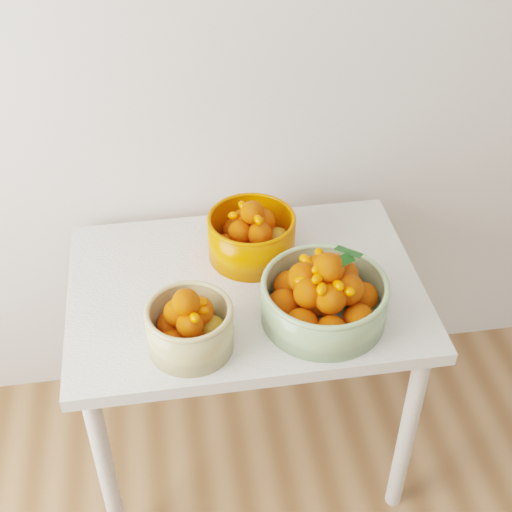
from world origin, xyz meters
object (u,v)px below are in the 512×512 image
object	(u,v)px
bowl_green	(324,296)
bowl_orange	(252,235)
table	(245,309)
bowl_cream	(190,325)

from	to	relation	value
bowl_green	bowl_orange	world-z (taller)	bowl_green
table	bowl_cream	distance (m)	0.32
bowl_green	bowl_orange	size ratio (longest dim) A/B	1.41
bowl_orange	bowl_cream	bearing A→B (deg)	-121.60
bowl_cream	bowl_green	bearing A→B (deg)	8.15
bowl_cream	bowl_green	distance (m)	0.36
table	bowl_orange	distance (m)	0.22
bowl_orange	bowl_green	bearing A→B (deg)	-63.19
table	bowl_green	bearing A→B (deg)	-40.88
bowl_green	bowl_cream	bearing A→B (deg)	-171.85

